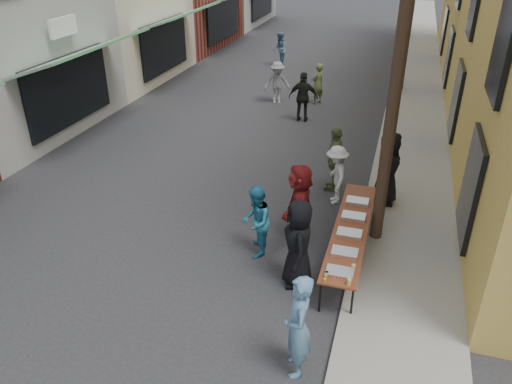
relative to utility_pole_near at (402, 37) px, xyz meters
The scene contains 24 objects.
ground 6.91m from the utility_pole_near, 145.10° to the right, with size 120.00×120.00×0.00m, color #28282B.
sidewalk 12.82m from the utility_pole_near, 86.66° to the left, with size 2.20×60.00×0.10m, color gray.
utility_pole_near is the anchor object (origin of this frame).
serving_table 3.92m from the utility_pole_near, 120.22° to the right, with size 0.70×4.00×0.75m.
catering_tray_sausage 4.51m from the utility_pole_near, 101.27° to the right, with size 0.50×0.33×0.08m, color maroon.
catering_tray_foil_b 4.18m from the utility_pole_near, 105.06° to the right, with size 0.50×0.33×0.08m, color #B2B2B7.
catering_tray_buns 3.92m from the utility_pole_near, 113.35° to the right, with size 0.50×0.33×0.08m, color tan.
catering_tray_foil_d 3.77m from the utility_pole_near, 137.49° to the right, with size 0.50×0.33×0.08m, color #B2B2B7.
catering_tray_buns_end 3.75m from the utility_pole_near, 154.21° to the left, with size 0.50×0.33×0.08m, color tan.
condiment_jar_a 4.71m from the utility_pole_near, 104.38° to the right, with size 0.07×0.07×0.08m, color #A57F26.
condiment_jar_b 4.65m from the utility_pole_near, 104.89° to the right, with size 0.07×0.07×0.08m, color #A57F26.
condiment_jar_c 4.59m from the utility_pole_near, 105.43° to the right, with size 0.07×0.07×0.08m, color #A57F26.
cup_stack 4.62m from the utility_pole_near, 96.21° to the right, with size 0.08×0.08×0.12m, color tan.
guest_front_a 4.33m from the utility_pole_near, 124.10° to the right, with size 0.91×0.59×1.86m, color black.
guest_front_b 5.60m from the utility_pole_near, 102.07° to the right, with size 0.67×0.44×1.83m, color teal.
guest_front_c 4.62m from the utility_pole_near, 152.35° to the right, with size 0.78×0.61×1.61m, color teal.
guest_front_d 4.18m from the utility_pole_near, 128.33° to the left, with size 1.00×0.57×1.55m, color silver.
guest_front_e 4.44m from the utility_pole_near, 121.01° to the left, with size 1.04×0.43×1.78m, color #5A673C.
guest_queue_back 3.98m from the utility_pole_near, 164.00° to the right, with size 1.74×0.55×1.87m, color maroon.
server 3.83m from the utility_pole_near, 88.28° to the left, with size 0.93×0.60×1.90m, color black.
passerby_left 10.74m from the utility_pole_near, 117.56° to the left, with size 1.07×0.61×1.65m, color gray.
passerby_mid 8.65m from the utility_pole_near, 114.29° to the left, with size 1.05×0.44×1.80m, color black.
passerby_right 10.50m from the utility_pole_near, 108.44° to the left, with size 0.59×0.39×1.61m, color #596339.
passerby_far 16.30m from the utility_pole_near, 112.36° to the left, with size 0.82×0.64×1.69m, color #4B6E91.
Camera 1 is at (4.45, -6.90, 6.35)m, focal length 35.00 mm.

